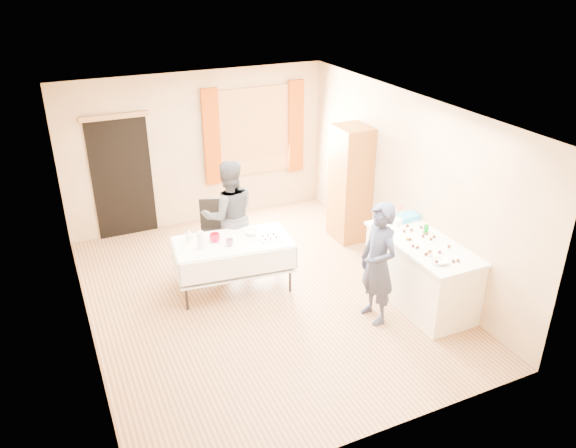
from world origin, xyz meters
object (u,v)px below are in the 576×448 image
counter (421,272)px  chair (214,242)px  girl (378,264)px  party_table (233,260)px  cabinet (350,184)px  woman (229,215)px

counter → chair: bearing=132.9°
girl → party_table: bearing=-138.8°
cabinet → party_table: bearing=-162.2°
girl → woman: woman is taller
counter → woman: 2.82m
chair → cabinet: bearing=12.3°
cabinet → woman: (-2.08, -0.11, -0.11)m
cabinet → girl: (-0.86, -2.16, -0.14)m
counter → girl: girl is taller
counter → party_table: counter is taller
woman → counter: bearing=142.1°
chair → girl: bearing=-41.8°
party_table → woman: 0.75m
cabinet → party_table: cabinet is taller
chair → woman: (0.16, -0.34, 0.56)m
party_table → girl: (1.40, -1.44, 0.36)m
cabinet → girl: size_ratio=1.17×
cabinet → woman: size_ratio=1.13×
chair → woman: size_ratio=0.56×
cabinet → counter: bearing=-92.8°
cabinet → woman: cabinet is taller
counter → woman: woman is taller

